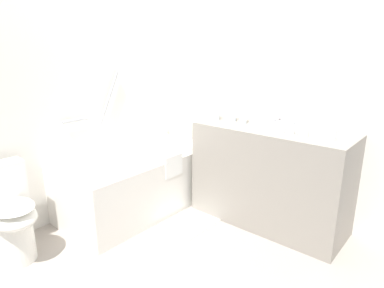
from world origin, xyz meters
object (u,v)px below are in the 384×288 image
water_bottle_0 (216,108)px  drinking_glass_2 (331,134)px  bath_mat (198,218)px  drinking_glass_0 (290,128)px  water_bottle_1 (233,109)px  drinking_glass_1 (304,130)px  sink_basin (269,126)px  toilet (9,216)px  water_bottle_2 (243,111)px  bathtub (139,179)px  sink_faucet (279,121)px

water_bottle_0 → drinking_glass_2: bearing=-89.0°
bath_mat → drinking_glass_0: bearing=-67.6°
water_bottle_1 → drinking_glass_1: (-0.08, -0.70, -0.08)m
sink_basin → drinking_glass_2: size_ratio=4.30×
toilet → water_bottle_2: 2.03m
sink_basin → drinking_glass_0: 0.23m
drinking_glass_2 → bathtub: bearing=108.4°
drinking_glass_1 → water_bottle_2: bearing=83.4°
drinking_glass_1 → sink_basin: bearing=79.6°
bathtub → drinking_glass_2: size_ratio=19.98×
sink_basin → drinking_glass_2: (-0.00, -0.51, 0.02)m
water_bottle_2 → drinking_glass_0: 0.49m
water_bottle_2 → bath_mat: (-0.36, 0.22, -0.98)m
toilet → water_bottle_0: size_ratio=3.01×
sink_basin → water_bottle_0: 0.55m
drinking_glass_2 → sink_basin: bearing=89.8°
sink_basin → water_bottle_0: water_bottle_0 is taller
sink_basin → bath_mat: 1.07m
water_bottle_2 → bath_mat: 1.07m
sink_faucet → drinking_glass_0: drinking_glass_0 is taller
water_bottle_1 → drinking_glass_2: 0.89m
sink_basin → drinking_glass_0: bearing=-107.1°
water_bottle_1 → toilet: bearing=155.6°
toilet → water_bottle_1: size_ratio=2.84×
water_bottle_1 → sink_faucet: bearing=-66.4°
toilet → bath_mat: 1.54m
sink_basin → drinking_glass_1: (-0.06, -0.32, 0.02)m
sink_faucet → water_bottle_2: water_bottle_2 is taller
water_bottle_2 → sink_faucet: bearing=-55.9°
drinking_glass_2 → sink_faucet: bearing=69.8°
sink_faucet → water_bottle_2: size_ratio=0.63×
drinking_glass_0 → drinking_glass_1: drinking_glass_0 is taller
water_bottle_2 → drinking_glass_2: bearing=-90.8°
bathtub → drinking_glass_0: bathtub is taller
bath_mat → bathtub: bearing=106.4°
water_bottle_1 → drinking_glass_0: 0.61m
sink_basin → water_bottle_2: size_ratio=1.35×
drinking_glass_1 → bath_mat: drinking_glass_1 is taller
bath_mat → drinking_glass_1: bearing=-69.7°
toilet → drinking_glass_1: 2.28m
drinking_glass_1 → bath_mat: bearing=110.3°
toilet → water_bottle_0: 1.90m
sink_basin → water_bottle_0: size_ratio=1.34×
bathtub → water_bottle_1: bearing=-51.7°
drinking_glass_2 → bath_mat: drinking_glass_2 is taller
water_bottle_1 → bath_mat: 1.06m
bathtub → toilet: bearing=175.9°
bath_mat → water_bottle_2: bearing=-30.9°
toilet → drinking_glass_1: drinking_glass_1 is taller
sink_basin → water_bottle_1: bearing=86.9°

